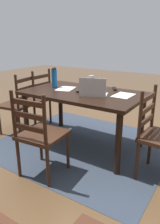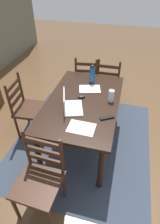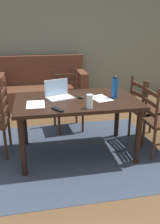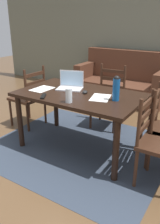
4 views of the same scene
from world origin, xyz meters
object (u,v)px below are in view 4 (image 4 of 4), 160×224
object	(u,v)px
tv_remote	(43,96)
laptop	(70,84)
couch	(122,83)
drinking_glass	(69,96)
chair_right_near	(159,143)
chair_left_far	(29,98)
computer_mouse	(85,92)
chair_far_head	(108,98)
water_bottle	(116,88)
dining_table	(80,101)

from	to	relation	value
tv_remote	laptop	bearing A→B (deg)	51.90
couch	drinking_glass	bearing A→B (deg)	-80.46
chair_right_near	tv_remote	distance (m)	1.38
couch	drinking_glass	world-z (taller)	couch
chair_right_near	drinking_glass	xyz separation A→B (m)	(-0.97, -0.16, 0.37)
chair_left_far	laptop	size ratio (longest dim) A/B	2.54
chair_right_near	computer_mouse	bearing A→B (deg)	167.48
chair_far_head	laptop	world-z (taller)	laptop
laptop	tv_remote	distance (m)	0.48
couch	computer_mouse	xyz separation A→B (m)	(0.40, -2.16, 0.42)
chair_right_near	water_bottle	distance (m)	0.74
computer_mouse	chair_right_near	bearing A→B (deg)	-39.10
chair_right_near	computer_mouse	xyz separation A→B (m)	(-1.00, 0.22, 0.31)
couch	tv_remote	bearing A→B (deg)	-88.51
chair_right_near	drinking_glass	distance (m)	1.05
drinking_glass	computer_mouse	world-z (taller)	drinking_glass
chair_left_far	water_bottle	size ratio (longest dim) A/B	3.35
dining_table	chair_left_far	distance (m)	1.09
dining_table	couch	bearing A→B (deg)	98.95
water_bottle	tv_remote	bearing A→B (deg)	-155.89
dining_table	chair_left_far	world-z (taller)	chair_left_far
chair_right_near	drinking_glass	world-z (taller)	chair_right_near
chair_far_head	drinking_glass	distance (m)	1.24
dining_table	tv_remote	size ratio (longest dim) A/B	8.99
chair_far_head	water_bottle	world-z (taller)	water_bottle
chair_right_near	chair_left_far	world-z (taller)	same
computer_mouse	tv_remote	xyz separation A→B (m)	(-0.33, -0.39, -0.01)
couch	water_bottle	size ratio (longest dim) A/B	6.35
chair_left_far	drinking_glass	size ratio (longest dim) A/B	6.03
laptop	chair_left_far	bearing A→B (deg)	175.46
laptop	water_bottle	xyz separation A→B (m)	(0.70, -0.13, 0.09)
dining_table	tv_remote	distance (m)	0.46
water_bottle	chair_left_far	bearing A→B (deg)	172.73
couch	drinking_glass	size ratio (longest dim) A/B	11.43
chair_far_head	drinking_glass	size ratio (longest dim) A/B	6.03
couch	chair_far_head	bearing A→B (deg)	-75.88
chair_far_head	water_bottle	size ratio (longest dim) A/B	3.35
couch	dining_table	bearing A→B (deg)	-81.05
water_bottle	drinking_glass	world-z (taller)	water_bottle
chair_left_far	couch	size ratio (longest dim) A/B	0.53
chair_left_far	laptop	distance (m)	0.91
chair_right_near	chair_left_far	distance (m)	2.14
drinking_glass	chair_left_far	bearing A→B (deg)	154.90
water_bottle	dining_table	bearing A→B (deg)	178.46
chair_left_far	water_bottle	xyz separation A→B (m)	(1.54, -0.20, 0.44)
chair_far_head	computer_mouse	xyz separation A→B (m)	(0.06, -0.80, 0.31)
chair_left_far	couch	distance (m)	2.13
dining_table	laptop	distance (m)	0.29
chair_right_near	couch	distance (m)	2.76
chair_far_head	computer_mouse	size ratio (longest dim) A/B	9.50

